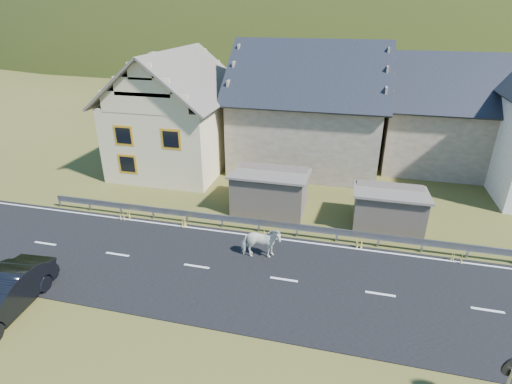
# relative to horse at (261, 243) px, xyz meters

# --- Properties ---
(ground) EXTENTS (160.00, 160.00, 0.00)m
(ground) POSITION_rel_horse_xyz_m (1.36, -1.40, -0.82)
(ground) COLOR #3D4518
(ground) RESTS_ON ground
(road) EXTENTS (60.00, 7.00, 0.04)m
(road) POSITION_rel_horse_xyz_m (1.36, -1.40, -0.80)
(road) COLOR black
(road) RESTS_ON ground
(lane_markings) EXTENTS (60.00, 6.60, 0.01)m
(lane_markings) POSITION_rel_horse_xyz_m (1.36, -1.40, -0.78)
(lane_markings) COLOR silver
(lane_markings) RESTS_ON road
(guardrail) EXTENTS (28.10, 0.09, 0.75)m
(guardrail) POSITION_rel_horse_xyz_m (1.36, 2.28, -0.26)
(guardrail) COLOR #93969B
(guardrail) RESTS_ON ground
(shed_left) EXTENTS (4.30, 3.30, 2.40)m
(shed_left) POSITION_rel_horse_xyz_m (-0.64, 5.10, 0.28)
(shed_left) COLOR brown
(shed_left) RESTS_ON ground
(shed_right) EXTENTS (3.80, 2.90, 2.20)m
(shed_right) POSITION_rel_horse_xyz_m (5.86, 4.60, 0.18)
(shed_right) COLOR brown
(shed_right) RESTS_ON ground
(house_cream) EXTENTS (7.80, 9.80, 8.30)m
(house_cream) POSITION_rel_horse_xyz_m (-8.65, 10.59, 3.54)
(house_cream) COLOR beige
(house_cream) RESTS_ON ground
(house_stone_a) EXTENTS (10.80, 9.80, 8.90)m
(house_stone_a) POSITION_rel_horse_xyz_m (0.36, 13.60, 3.81)
(house_stone_a) COLOR tan
(house_stone_a) RESTS_ON ground
(house_stone_b) EXTENTS (9.80, 8.80, 8.10)m
(house_stone_b) POSITION_rel_horse_xyz_m (10.36, 15.60, 3.42)
(house_stone_b) COLOR tan
(house_stone_b) RESTS_ON ground
(mountain) EXTENTS (440.00, 280.00, 260.00)m
(mountain) POSITION_rel_horse_xyz_m (6.36, 178.60, -20.82)
(mountain) COLOR #273310
(mountain) RESTS_ON ground
(conifer_patch) EXTENTS (76.00, 50.00, 28.00)m
(conifer_patch) POSITION_rel_horse_xyz_m (-53.64, 108.60, 5.18)
(conifer_patch) COLOR black
(conifer_patch) RESTS_ON ground
(horse) EXTENTS (1.17, 1.97, 1.56)m
(horse) POSITION_rel_horse_xyz_m (0.00, 0.00, 0.00)
(horse) COLOR white
(horse) RESTS_ON road
(car) EXTENTS (2.03, 4.81, 1.54)m
(car) POSITION_rel_horse_xyz_m (-8.67, -5.93, -0.05)
(car) COLOR black
(car) RESTS_ON ground
(traffic_mirror) EXTENTS (0.61, 0.32, 2.33)m
(traffic_mirror) POSITION_rel_horse_xyz_m (8.33, -6.20, 0.89)
(traffic_mirror) COLOR #93969B
(traffic_mirror) RESTS_ON ground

